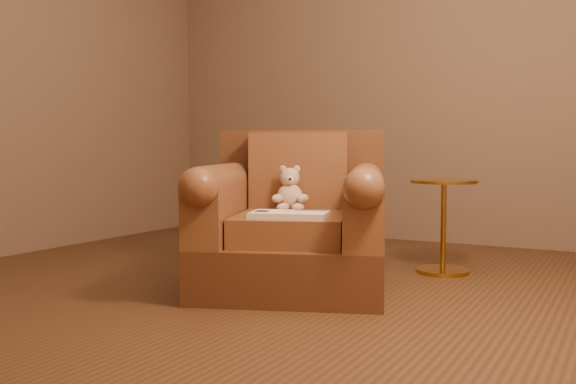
% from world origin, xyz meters
% --- Properties ---
extents(floor, '(4.00, 4.00, 0.00)m').
position_xyz_m(floor, '(0.00, 0.00, 0.00)').
color(floor, '#4D311A').
rests_on(floor, ground).
extents(armchair, '(1.21, 1.18, 0.85)m').
position_xyz_m(armchair, '(0.22, -0.02, 0.33)').
color(armchair, '#55331C').
rests_on(armchair, floor).
extents(teddy_bear, '(0.19, 0.21, 0.25)m').
position_xyz_m(teddy_bear, '(0.17, 0.05, 0.50)').
color(teddy_bear, '#CFAD91').
rests_on(teddy_bear, armchair).
extents(guidebook, '(0.42, 0.32, 0.03)m').
position_xyz_m(guidebook, '(0.32, -0.25, 0.42)').
color(guidebook, beige).
rests_on(guidebook, armchair).
extents(side_table, '(0.40, 0.40, 0.56)m').
position_xyz_m(side_table, '(0.81, 0.78, 0.30)').
color(side_table, gold).
rests_on(side_table, floor).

